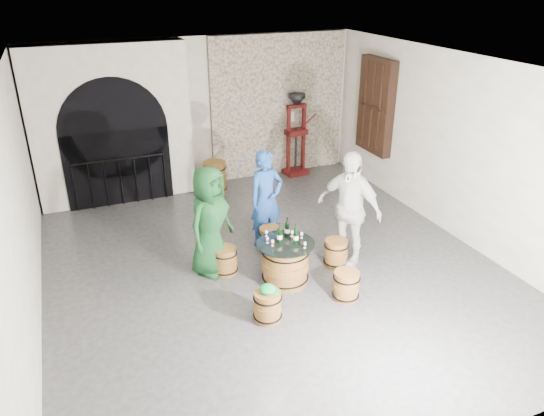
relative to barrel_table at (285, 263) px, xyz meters
name	(u,v)px	position (x,y,z in m)	size (l,w,h in m)	color
ground	(271,265)	(-0.02, 0.54, -0.34)	(8.00, 8.00, 0.00)	#303033
wall_back	(201,113)	(-0.02, 4.54, 1.26)	(8.00, 8.00, 0.00)	beige
wall_front	(445,330)	(-0.02, -3.46, 1.26)	(8.00, 8.00, 0.00)	beige
wall_left	(18,212)	(-3.52, 0.54, 1.26)	(8.00, 8.00, 0.00)	beige
wall_right	(456,147)	(3.48, 0.54, 1.26)	(8.00, 8.00, 0.00)	beige
ceiling	(270,67)	(-0.02, 0.54, 2.86)	(8.00, 8.00, 0.00)	beige
stone_facing_panel	(279,106)	(1.78, 4.48, 1.26)	(3.20, 0.12, 3.18)	tan
arched_opening	(112,126)	(-1.92, 4.28, 1.24)	(3.10, 0.60, 3.19)	beige
shuttered_window	(376,106)	(3.36, 2.94, 1.46)	(0.23, 1.10, 2.00)	black
barrel_table	(285,263)	(0.00, 0.00, 0.00)	(0.88, 0.88, 0.69)	brown
barrel_stool_left	(225,261)	(-0.78, 0.61, -0.12)	(0.40, 0.40, 0.45)	brown
barrel_stool_far	(270,240)	(0.15, 0.98, -0.12)	(0.40, 0.40, 0.45)	brown
barrel_stool_right	(336,253)	(0.97, 0.16, -0.12)	(0.40, 0.40, 0.45)	brown
barrel_stool_near_right	(346,286)	(0.65, -0.75, -0.12)	(0.40, 0.40, 0.45)	brown
barrel_stool_near_left	(267,306)	(-0.61, -0.78, -0.12)	(0.40, 0.40, 0.45)	brown
green_cap	(268,289)	(-0.60, -0.78, 0.16)	(0.26, 0.22, 0.12)	#0B8139
person_green	(210,221)	(-0.96, 0.74, 0.55)	(0.87, 0.57, 1.78)	#103A19
person_blue	(266,199)	(0.19, 1.26, 0.52)	(0.63, 0.41, 1.72)	navy
person_white	(349,209)	(1.18, 0.20, 0.62)	(1.13, 0.47, 1.93)	beige
wine_bottle_left	(280,235)	(-0.08, 0.05, 0.48)	(0.08, 0.08, 0.32)	black
wine_bottle_center	(296,236)	(0.14, -0.07, 0.48)	(0.08, 0.08, 0.32)	black
wine_bottle_right	(287,229)	(0.11, 0.19, 0.48)	(0.08, 0.08, 0.32)	black
tasting_glass_a	(273,243)	(-0.21, 0.00, 0.40)	(0.05, 0.05, 0.10)	#C56A26
tasting_glass_b	(302,235)	(0.29, 0.06, 0.40)	(0.05, 0.05, 0.10)	#C56A26
tasting_glass_c	(266,234)	(-0.19, 0.31, 0.40)	(0.05, 0.05, 0.10)	#C56A26
tasting_glass_d	(292,234)	(0.18, 0.16, 0.40)	(0.05, 0.05, 0.10)	#C56A26
tasting_glass_e	(305,245)	(0.20, -0.24, 0.40)	(0.05, 0.05, 0.10)	#C56A26
tasting_glass_f	(267,240)	(-0.25, 0.11, 0.40)	(0.05, 0.05, 0.10)	#C56A26
side_barrel	(215,177)	(0.02, 3.85, 0.01)	(0.52, 0.52, 0.70)	brown
corking_press	(296,128)	(2.11, 4.21, 0.77)	(0.80, 0.47, 1.91)	#4D0D0C
control_box	(290,117)	(2.03, 4.40, 1.01)	(0.18, 0.10, 0.22)	silver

